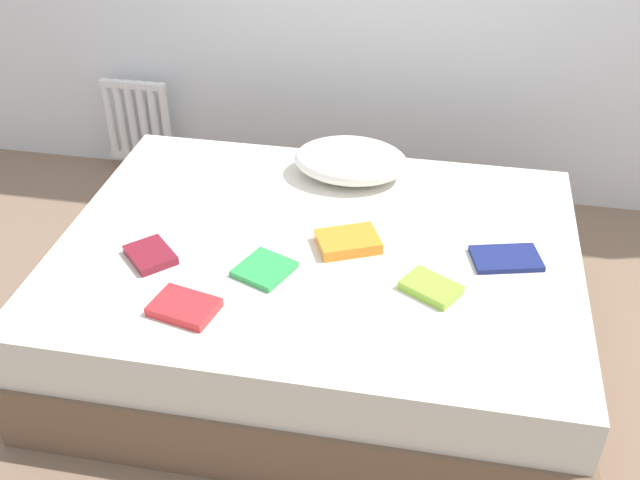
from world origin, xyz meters
The scene contains 10 objects.
ground_plane centered at (0.00, 0.00, 0.00)m, with size 8.00×8.00×0.00m, color #7F6651.
bed centered at (0.00, 0.00, 0.25)m, with size 2.00×1.50×0.50m.
radiator centered at (-1.23, 1.20, 0.32)m, with size 0.37×0.04×0.47m.
pillow centered at (0.04, 0.52, 0.58)m, with size 0.49×0.36×0.15m, color white.
textbook_red centered at (-0.37, -0.47, 0.52)m, with size 0.21×0.15×0.03m, color red.
textbook_green centered at (-0.15, -0.21, 0.51)m, with size 0.18×0.18×0.02m, color green.
textbook_maroon centered at (-0.59, -0.21, 0.52)m, with size 0.18×0.14×0.03m, color maroon.
textbook_orange centered at (0.12, 0.00, 0.52)m, with size 0.23×0.16×0.05m, color orange.
textbook_lime centered at (0.44, -0.21, 0.52)m, with size 0.19×0.13×0.03m, color #8CC638.
textbook_navy centered at (0.70, 0.02, 0.51)m, with size 0.25×0.16×0.02m, color navy.
Camera 1 is at (0.44, -2.27, 2.15)m, focal length 42.01 mm.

